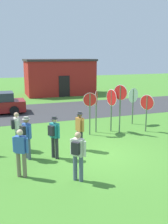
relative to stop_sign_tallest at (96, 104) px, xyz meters
The scene contains 15 objects.
ground_plane 3.45m from the stop_sign_tallest, 108.20° to the right, with size 80.00×80.00×0.00m, color #47842D.
street_asphalt 6.37m from the stop_sign_tallest, 98.94° to the left, with size 60.00×6.40×0.01m, color #38383A.
building_background 14.17m from the stop_sign_tallest, 83.63° to the left, with size 7.14×3.81×3.69m.
stop_sign_tallest is the anchor object (origin of this frame).
stop_sign_rear_left 0.84m from the stop_sign_tallest, ahead, with size 0.18×0.89×2.32m.
stop_sign_center_cluster 1.28m from the stop_sign_tallest, 25.74° to the right, with size 0.43×0.71×2.60m.
stop_sign_rear_right 0.57m from the stop_sign_tallest, 147.33° to the right, with size 0.71×0.14×2.23m.
stop_sign_low_front 2.85m from the stop_sign_tallest, 17.54° to the left, with size 0.82×0.32×2.19m.
stop_sign_nearest 2.73m from the stop_sign_tallest, 16.29° to the right, with size 0.40×0.75×2.03m.
person_on_left 4.49m from the stop_sign_tallest, 162.91° to the right, with size 0.38×0.57×1.69m.
person_with_sunhat 4.07m from the stop_sign_tallest, 136.56° to the right, with size 0.46×0.51×1.74m.
person_holding_notes 2.85m from the stop_sign_tallest, 126.82° to the right, with size 0.31×0.55×1.74m.
person_near_signs 4.71m from the stop_sign_tallest, 148.32° to the right, with size 0.44×0.53×1.74m.
person_in_teal 5.62m from the stop_sign_tallest, 118.25° to the right, with size 0.48×0.48×1.69m.
person_in_dark_shirt 5.95m from the stop_sign_tallest, 137.44° to the right, with size 0.49×0.38×1.69m.
Camera 1 is at (-4.11, -9.48, 4.09)m, focal length 41.28 mm.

